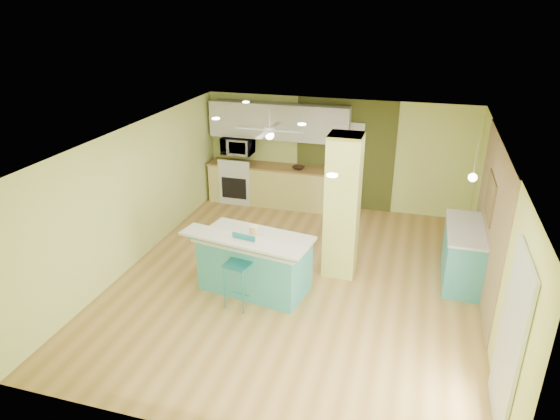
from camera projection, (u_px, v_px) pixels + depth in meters
The scene contains 23 objects.
floor at pixel (297, 280), 8.62m from camera, with size 6.00×7.00×0.01m, color #A67A3A.
ceiling at pixel (299, 139), 7.64m from camera, with size 6.00×7.00×0.01m, color white.
wall_back at pixel (336, 154), 11.23m from camera, with size 6.00×0.01×2.50m, color #D6E279.
wall_front at pixel (212, 346), 5.04m from camera, with size 6.00×0.01×2.50m, color #D6E279.
wall_left at pixel (135, 195), 8.90m from camera, with size 0.01×7.00×2.50m, color #D6E279.
wall_right at pixel (495, 236), 7.36m from camera, with size 0.01×7.00×2.50m, color #D6E279.
wood_panel at pixel (490, 220), 7.90m from camera, with size 0.02×3.40×2.50m, color #886D4E.
olive_accent at pixel (345, 155), 11.16m from camera, with size 2.20×0.02×2.50m, color #4A4F1F.
interior_door at pixel (344, 166), 11.24m from camera, with size 0.82×0.05×2.00m, color white.
french_door at pixel (510, 342), 5.42m from camera, with size 0.04×1.08×2.10m, color silver.
column at pixel (342, 206), 8.41m from camera, with size 0.55×0.55×2.50m, color #C2C85C.
kitchen_run at pixel (277, 185), 11.60m from camera, with size 3.25×0.63×0.94m.
stove at pixel (239, 182), 11.84m from camera, with size 0.76×0.66×1.08m.
upper_cabinets at pixel (279, 121), 11.12m from camera, with size 3.20×0.34×0.80m, color silver.
microwave at pixel (238, 146), 11.50m from camera, with size 0.70×0.48×0.39m, color white.
ceiling_fan at pixel (270, 130), 9.86m from camera, with size 1.41×1.41×0.61m.
pendant_lamp at pixel (473, 177), 7.87m from camera, with size 0.14×0.14×0.69m.
wall_decor at pixel (490, 198), 7.96m from camera, with size 0.03×0.90×0.70m, color brown.
peninsula at pixel (254, 263), 8.15m from camera, with size 2.09×1.38×1.09m.
bar_stool at pixel (241, 260), 7.65m from camera, with size 0.45×0.45×1.18m.
side_counter at pixel (463, 254), 8.45m from camera, with size 0.65×1.53×0.98m.
fruit_bowl at pixel (298, 168), 11.21m from camera, with size 0.27×0.27×0.07m, color #351F15.
canister at pixel (254, 231), 8.04m from camera, with size 0.16×0.16×0.16m, color yellow.
Camera 1 is at (1.80, -7.24, 4.49)m, focal length 32.00 mm.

